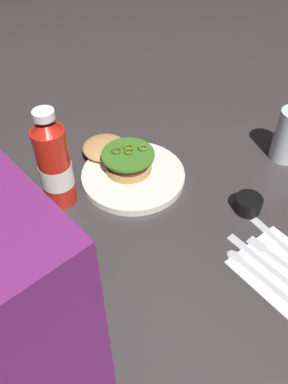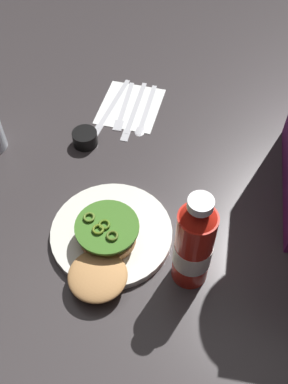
{
  "view_description": "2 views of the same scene",
  "coord_description": "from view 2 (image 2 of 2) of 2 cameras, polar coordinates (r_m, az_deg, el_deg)",
  "views": [
    {
      "loc": [
        -0.36,
        0.53,
        0.6
      ],
      "look_at": [
        0.03,
        0.17,
        0.08
      ],
      "focal_mm": 35.09,
      "sensor_mm": 36.0,
      "label": 1
    },
    {
      "loc": [
        0.61,
        0.26,
        0.77
      ],
      "look_at": [
        0.06,
        0.16,
        0.06
      ],
      "focal_mm": 42.06,
      "sensor_mm": 36.0,
      "label": 2
    }
  ],
  "objects": [
    {
      "name": "dinner_plate",
      "position": [
        0.9,
        -4.13,
        -5.25
      ],
      "size": [
        0.24,
        0.24,
        0.02
      ],
      "primitive_type": "cylinder",
      "color": "silver",
      "rests_on": "ground_plane"
    },
    {
      "name": "butter_knife",
      "position": [
        1.13,
        -1.37,
        9.97
      ],
      "size": [
        0.22,
        0.03,
        0.0
      ],
      "color": "silver",
      "rests_on": "napkin"
    },
    {
      "name": "ketchup_bottle",
      "position": [
        0.78,
        6.32,
        -6.73
      ],
      "size": [
        0.07,
        0.07,
        0.23
      ],
      "color": "red",
      "rests_on": "ground_plane"
    },
    {
      "name": "spoon_utensil",
      "position": [
        1.13,
        0.06,
        9.64
      ],
      "size": [
        0.19,
        0.03,
        0.0
      ],
      "color": "silver",
      "rests_on": "napkin"
    },
    {
      "name": "condiment_cup",
      "position": [
        1.06,
        -7.49,
        6.8
      ],
      "size": [
        0.06,
        0.06,
        0.03
      ],
      "primitive_type": "cylinder",
      "color": "black",
      "rests_on": "ground_plane"
    },
    {
      "name": "napkin",
      "position": [
        1.16,
        -1.75,
        10.84
      ],
      "size": [
        0.18,
        0.16,
        0.0
      ],
      "primitive_type": "cube",
      "rotation": [
        0.0,
        0.0,
        -0.08
      ],
      "color": "white",
      "rests_on": "ground_plane"
    },
    {
      "name": "steak_knife",
      "position": [
        1.15,
        -4.4,
        10.46
      ],
      "size": [
        0.22,
        0.05,
        0.0
      ],
      "color": "silver",
      "rests_on": "napkin"
    },
    {
      "name": "fork_utensil",
      "position": [
        1.15,
        -2.66,
        10.48
      ],
      "size": [
        0.18,
        0.02,
        0.0
      ],
      "color": "silver",
      "rests_on": "napkin"
    },
    {
      "name": "ground_plane",
      "position": [
        1.01,
        -8.28,
        2.14
      ],
      "size": [
        3.0,
        3.0,
        0.0
      ],
      "primitive_type": "plane",
      "color": "#373233"
    },
    {
      "name": "burger_sandwich",
      "position": [
        0.85,
        -5.1,
        -7.06
      ],
      "size": [
        0.2,
        0.12,
        0.05
      ],
      "color": "tan",
      "rests_on": "dinner_plate"
    }
  ]
}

